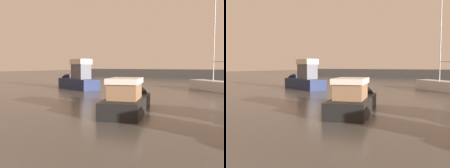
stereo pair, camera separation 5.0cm
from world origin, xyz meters
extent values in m
plane|color=#4C4742|center=(0.00, 30.41, 0.00)|extent=(220.00, 220.00, 0.00)
cube|color=#423F3D|center=(0.00, 60.81, 1.04)|extent=(72.35, 4.46, 2.08)
cube|color=#1E284C|center=(-12.54, 23.94, 0.66)|extent=(7.09, 4.85, 1.32)
cone|color=#1E284C|center=(-16.14, 25.55, 0.73)|extent=(2.79, 2.86, 2.21)
cube|color=#595960|center=(-11.86, 23.64, 2.24)|extent=(2.92, 2.39, 1.84)
cube|color=silver|center=(-11.86, 23.64, 3.48)|extent=(3.21, 2.63, 0.64)
cube|color=black|center=(-0.03, 12.32, 0.48)|extent=(3.64, 6.32, 0.97)
cone|color=black|center=(-0.90, 15.75, 0.53)|extent=(2.59, 2.49, 2.16)
cube|color=#8C6647|center=(0.16, 11.58, 1.44)|extent=(2.21, 2.67, 0.93)
cube|color=silver|center=(0.16, 11.58, 2.06)|extent=(2.43, 2.94, 0.33)
cube|color=silver|center=(3.46, 29.95, 0.58)|extent=(7.79, 7.81, 1.15)
cylinder|color=#B7B7BC|center=(2.83, 30.59, 7.53)|extent=(0.12, 0.12, 12.75)
camera|label=1|loc=(6.69, -1.87, 2.96)|focal=40.03mm
camera|label=2|loc=(6.74, -1.85, 2.96)|focal=40.03mm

